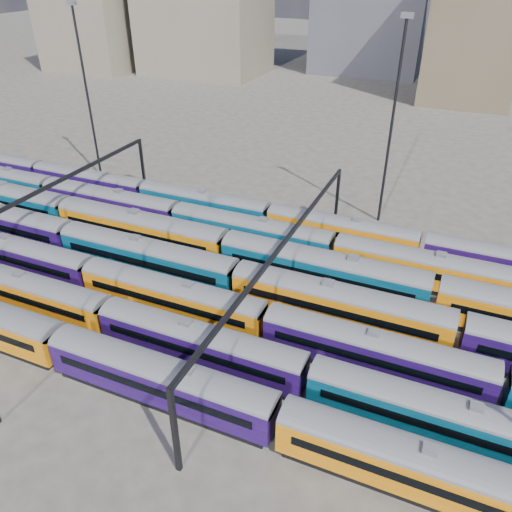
% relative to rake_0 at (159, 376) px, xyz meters
% --- Properties ---
extents(ground, '(500.00, 500.00, 0.00)m').
position_rel_rake_0_xyz_m(ground, '(-5.41, 15.00, -2.60)').
color(ground, '#45413B').
rests_on(ground, ground).
extents(rake_0, '(140.96, 2.95, 4.95)m').
position_rel_rake_0_xyz_m(rake_0, '(0.00, 0.00, 0.00)').
color(rake_0, black).
rests_on(rake_0, ground).
extents(rake_1, '(117.53, 2.87, 4.82)m').
position_rel_rake_0_xyz_m(rake_1, '(-8.98, 5.00, -0.07)').
color(rake_1, black).
rests_on(rake_1, ground).
extents(rake_2, '(139.43, 2.91, 4.90)m').
position_rel_rake_0_xyz_m(rake_2, '(-5.03, 10.00, -0.03)').
color(rake_2, black).
rests_on(rake_2, ground).
extents(rake_3, '(107.98, 3.16, 5.33)m').
position_rel_rake_0_xyz_m(rake_3, '(10.45, 15.00, 0.20)').
color(rake_3, black).
rests_on(rake_3, ground).
extents(rake_4, '(158.57, 3.31, 5.59)m').
position_rel_rake_0_xyz_m(rake_4, '(7.28, 20.00, 0.33)').
color(rake_4, black).
rests_on(rake_4, ground).
extents(rake_5, '(124.05, 3.03, 5.09)m').
position_rel_rake_0_xyz_m(rake_5, '(7.16, 25.00, 0.07)').
color(rake_5, black).
rests_on(rake_5, ground).
extents(rake_6, '(133.20, 2.78, 4.68)m').
position_rel_rake_0_xyz_m(rake_6, '(6.67, 30.00, -0.15)').
color(rake_6, black).
rests_on(rake_6, ground).
extents(gantry_1, '(0.35, 40.35, 8.03)m').
position_rel_rake_0_xyz_m(gantry_1, '(-25.41, 15.00, 4.19)').
color(gantry_1, black).
rests_on(gantry_1, ground).
extents(gantry_2, '(0.35, 40.35, 8.03)m').
position_rel_rake_0_xyz_m(gantry_2, '(4.59, 15.00, 4.19)').
color(gantry_2, black).
rests_on(gantry_2, ground).
extents(mast_1, '(1.40, 0.50, 25.60)m').
position_rel_rake_0_xyz_m(mast_1, '(-35.41, 37.00, 11.37)').
color(mast_1, black).
rests_on(mast_1, ground).
extents(mast_3, '(1.40, 0.50, 25.60)m').
position_rel_rake_0_xyz_m(mast_3, '(9.59, 39.00, 11.37)').
color(mast_3, black).
rests_on(mast_3, ground).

